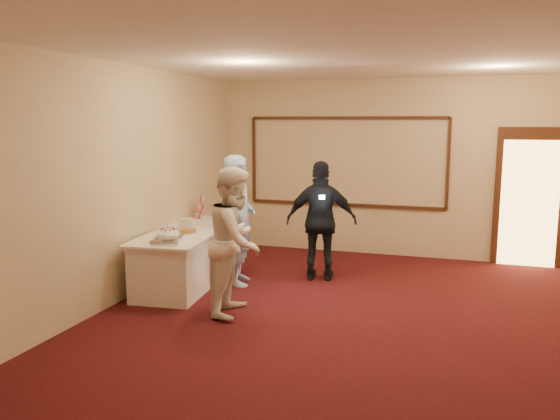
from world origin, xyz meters
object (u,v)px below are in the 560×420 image
object	(u,v)px
pavlova_tray	(168,237)
woman	(236,241)
buffet_table	(188,256)
tart	(188,231)
plate_stack_a	(186,224)
cupcake_stand	(201,209)
guest	(321,221)
man	(240,220)
plate_stack_b	(207,221)

from	to	relation	value
pavlova_tray	woman	bearing A→B (deg)	-5.60
buffet_table	tart	size ratio (longest dim) A/B	9.44
plate_stack_a	woman	bearing A→B (deg)	-38.64
buffet_table	cupcake_stand	distance (m)	1.13
plate_stack_a	guest	xyz separation A→B (m)	(1.76, 0.78, 0.01)
guest	man	bearing A→B (deg)	17.95
cupcake_stand	tart	world-z (taller)	cupcake_stand
buffet_table	pavlova_tray	xyz separation A→B (m)	(0.16, -0.84, 0.46)
buffet_table	man	world-z (taller)	man
plate_stack_b	guest	xyz separation A→B (m)	(1.63, 0.40, 0.03)
buffet_table	plate_stack_a	bearing A→B (deg)	-91.58
plate_stack_a	man	bearing A→B (deg)	16.95
cupcake_stand	guest	xyz separation A→B (m)	(2.02, -0.23, -0.04)
plate_stack_a	plate_stack_b	bearing A→B (deg)	69.94
tart	guest	world-z (taller)	guest
man	woman	bearing A→B (deg)	-179.11
buffet_table	man	xyz separation A→B (m)	(0.72, 0.18, 0.53)
cupcake_stand	plate_stack_b	distance (m)	0.75
buffet_table	woman	xyz separation A→B (m)	(1.12, -0.94, 0.49)
tart	man	size ratio (longest dim) A/B	0.14
buffet_table	guest	distance (m)	1.97
buffet_table	pavlova_tray	size ratio (longest dim) A/B	4.70
plate_stack_b	plate_stack_a	bearing A→B (deg)	-110.06
cupcake_stand	plate_stack_a	size ratio (longest dim) A/B	1.93
plate_stack_a	man	world-z (taller)	man
buffet_table	pavlova_tray	world-z (taller)	pavlova_tray
plate_stack_a	tart	world-z (taller)	plate_stack_a
plate_stack_a	guest	size ratio (longest dim) A/B	0.12
man	plate_stack_b	bearing A→B (deg)	56.41
pavlova_tray	man	bearing A→B (deg)	61.29
tart	plate_stack_b	bearing A→B (deg)	88.08
pavlova_tray	guest	world-z (taller)	guest
woman	buffet_table	bearing A→B (deg)	45.66
plate_stack_b	man	distance (m)	0.61
cupcake_stand	plate_stack_a	world-z (taller)	cupcake_stand
pavlova_tray	guest	xyz separation A→B (m)	(1.60, 1.58, 0.02)
buffet_table	cupcake_stand	xyz separation A→B (m)	(-0.26, 0.96, 0.52)
plate_stack_b	woman	distance (m)	1.61
man	plate_stack_a	bearing A→B (deg)	88.14
plate_stack_a	guest	world-z (taller)	guest
plate_stack_a	man	xyz separation A→B (m)	(0.72, 0.22, 0.06)
buffet_table	plate_stack_b	distance (m)	0.58
plate_stack_a	tart	size ratio (longest dim) A/B	0.79
tart	woman	distance (m)	1.23
woman	guest	size ratio (longest dim) A/B	1.02
cupcake_stand	man	xyz separation A→B (m)	(0.98, -0.78, 0.01)
buffet_table	plate_stack_b	size ratio (longest dim) A/B	14.34
plate_stack_b	man	bearing A→B (deg)	-14.78
buffet_table	tart	xyz separation A→B (m)	(0.12, -0.22, 0.41)
tart	man	distance (m)	0.73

